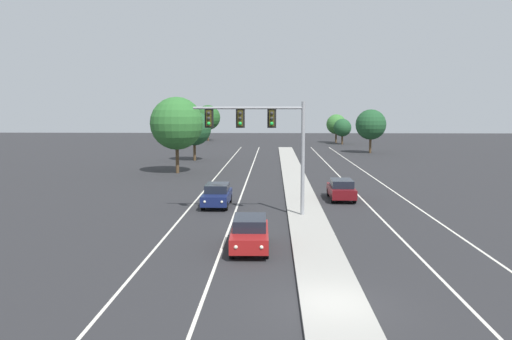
% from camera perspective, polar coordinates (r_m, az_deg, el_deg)
% --- Properties ---
extents(ground_plane, '(260.00, 260.00, 0.00)m').
position_cam_1_polar(ground_plane, '(18.55, 8.82, -14.95)').
color(ground_plane, '#28282B').
extents(median_island, '(2.40, 110.00, 0.15)m').
position_cam_1_polar(median_island, '(35.81, 5.39, -4.10)').
color(median_island, '#9E9B93').
rests_on(median_island, ground).
extents(lane_stripe_oncoming_center, '(0.14, 100.00, 0.01)m').
position_cam_1_polar(lane_stripe_oncoming_center, '(42.73, -1.49, -2.38)').
color(lane_stripe_oncoming_center, silver).
rests_on(lane_stripe_oncoming_center, ground).
extents(lane_stripe_receding_center, '(0.14, 100.00, 0.01)m').
position_cam_1_polar(lane_stripe_receding_center, '(43.20, 11.07, -2.41)').
color(lane_stripe_receding_center, silver).
rests_on(lane_stripe_receding_center, ground).
extents(edge_stripe_left, '(0.14, 100.00, 0.01)m').
position_cam_1_polar(edge_stripe_left, '(43.05, -5.88, -2.35)').
color(edge_stripe_left, silver).
rests_on(edge_stripe_left, ground).
extents(edge_stripe_right, '(0.14, 100.00, 0.01)m').
position_cam_1_polar(edge_stripe_right, '(43.85, 15.34, -2.39)').
color(edge_stripe_right, silver).
rests_on(edge_stripe_right, ground).
extents(overhead_signal_mast, '(7.05, 0.44, 7.20)m').
position_cam_1_polar(overhead_signal_mast, '(31.97, 1.01, 4.33)').
color(overhead_signal_mast, gray).
rests_on(overhead_signal_mast, median_island).
extents(car_oncoming_red, '(1.90, 4.50, 1.58)m').
position_cam_1_polar(car_oncoming_red, '(25.08, -0.70, -7.10)').
color(car_oncoming_red, maroon).
rests_on(car_oncoming_red, ground).
extents(car_oncoming_navy, '(1.84, 4.48, 1.58)m').
position_cam_1_polar(car_oncoming_navy, '(36.12, -4.41, -2.80)').
color(car_oncoming_navy, '#141E4C').
rests_on(car_oncoming_navy, ground).
extents(car_receding_darkred, '(1.85, 4.48, 1.58)m').
position_cam_1_polar(car_receding_darkred, '(39.08, 9.58, -2.14)').
color(car_receding_darkred, '#5B0F14').
rests_on(car_receding_darkred, ground).
extents(tree_far_right_b, '(4.74, 4.74, 6.86)m').
position_cam_1_polar(tree_far_right_b, '(81.46, 12.81, 5.01)').
color(tree_far_right_b, '#4C3823').
rests_on(tree_far_right_b, ground).
extents(tree_far_left_b, '(4.56, 4.56, 6.60)m').
position_cam_1_polar(tree_far_left_b, '(68.45, -6.97, 4.67)').
color(tree_far_left_b, '#4C3823').
rests_on(tree_far_left_b, ground).
extents(tree_far_right_c, '(4.05, 4.05, 5.85)m').
position_cam_1_polar(tree_far_right_c, '(105.26, 9.03, 5.12)').
color(tree_far_right_c, '#4C3823').
rests_on(tree_far_right_c, ground).
extents(tree_far_left_a, '(5.67, 5.67, 8.20)m').
position_cam_1_polar(tree_far_left_a, '(55.03, -8.93, 5.21)').
color(tree_far_left_a, '#4C3823').
rests_on(tree_far_left_a, ground).
extents(tree_far_right_a, '(3.47, 3.47, 5.03)m').
position_cam_1_polar(tree_far_right_a, '(100.78, 9.71, 4.72)').
color(tree_far_right_a, '#4C3823').
rests_on(tree_far_right_a, ground).
extents(tree_far_left_c, '(5.37, 5.37, 7.77)m').
position_cam_1_polar(tree_far_left_c, '(111.14, -5.44, 5.91)').
color(tree_far_left_c, '#4C3823').
rests_on(tree_far_left_c, ground).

